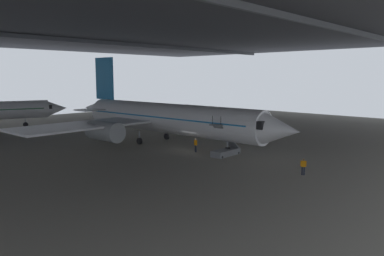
{
  "coord_description": "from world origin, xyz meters",
  "views": [
    {
      "loc": [
        -33.95,
        -31.72,
        9.29
      ],
      "look_at": [
        0.76,
        0.95,
        2.68
      ],
      "focal_mm": 34.9,
      "sensor_mm": 36.0,
      "label": 1
    }
  ],
  "objects_px": {
    "boarding_stairs": "(225,149)",
    "crew_worker_by_stairs": "(196,144)",
    "airplane_main": "(165,118)",
    "crew_worker_near_nose": "(303,166)"
  },
  "relations": [
    {
      "from": "boarding_stairs",
      "to": "airplane_main",
      "type": "bearing_deg",
      "value": 88.2
    },
    {
      "from": "crew_worker_near_nose",
      "to": "crew_worker_by_stairs",
      "type": "bearing_deg",
      "value": 86.27
    },
    {
      "from": "airplane_main",
      "to": "crew_worker_by_stairs",
      "type": "distance_m",
      "value": 7.61
    },
    {
      "from": "boarding_stairs",
      "to": "crew_worker_near_nose",
      "type": "distance_m",
      "value": 11.04
    },
    {
      "from": "boarding_stairs",
      "to": "crew_worker_by_stairs",
      "type": "bearing_deg",
      "value": 104.01
    },
    {
      "from": "boarding_stairs",
      "to": "crew_worker_near_nose",
      "type": "bearing_deg",
      "value": -100.11
    },
    {
      "from": "airplane_main",
      "to": "crew_worker_near_nose",
      "type": "distance_m",
      "value": 22.09
    },
    {
      "from": "crew_worker_near_nose",
      "to": "crew_worker_by_stairs",
      "type": "distance_m",
      "value": 14.8
    },
    {
      "from": "airplane_main",
      "to": "boarding_stairs",
      "type": "distance_m",
      "value": 11.31
    },
    {
      "from": "boarding_stairs",
      "to": "crew_worker_by_stairs",
      "type": "distance_m",
      "value": 4.03
    }
  ]
}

